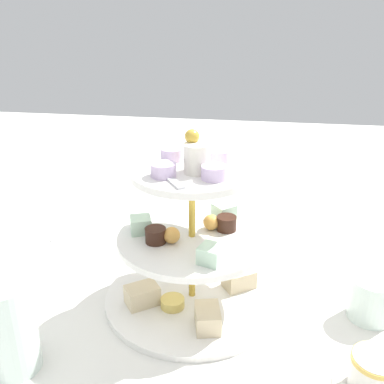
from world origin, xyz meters
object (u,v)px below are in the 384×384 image
(teacup_with_saucer, at_px, (374,375))
(tiered_serving_stand, at_px, (192,251))
(water_glass_tall_right, at_px, (8,328))
(water_glass_short_left, at_px, (371,298))
(butter_knife_left, at_px, (91,229))

(teacup_with_saucer, bearing_deg, tiered_serving_stand, -120.46)
(water_glass_tall_right, distance_m, teacup_with_saucer, 0.45)
(tiered_serving_stand, height_order, water_glass_short_left, tiered_serving_stand)
(water_glass_short_left, distance_m, butter_knife_left, 0.55)
(water_glass_short_left, xyz_separation_m, teacup_with_saucer, (0.14, -0.03, -0.01))
(water_glass_tall_right, xyz_separation_m, water_glass_short_left, (-0.18, 0.47, -0.03))
(tiered_serving_stand, distance_m, teacup_with_saucer, 0.29)
(teacup_with_saucer, bearing_deg, butter_knife_left, -125.39)
(tiered_serving_stand, distance_m, water_glass_short_left, 0.27)
(butter_knife_left, bearing_deg, tiered_serving_stand, 96.94)
(water_glass_short_left, xyz_separation_m, butter_knife_left, (-0.20, -0.51, -0.03))
(tiered_serving_stand, distance_m, butter_knife_left, 0.33)
(water_glass_short_left, bearing_deg, tiered_serving_stand, -89.41)
(tiered_serving_stand, xyz_separation_m, water_glass_short_left, (-0.00, 0.27, -0.06))
(water_glass_tall_right, height_order, butter_knife_left, water_glass_tall_right)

